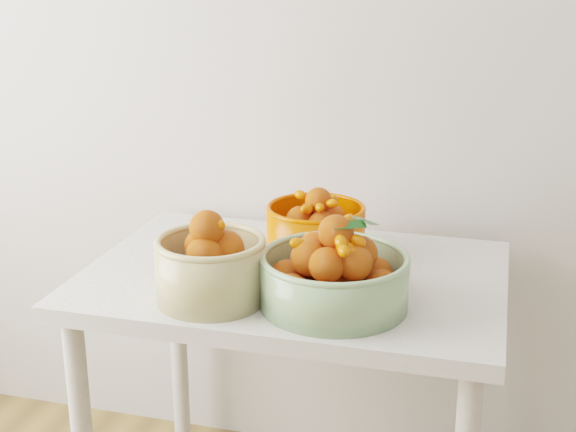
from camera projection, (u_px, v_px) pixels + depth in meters
name	position (u px, v px, depth m)	size (l,w,h in m)	color
table	(294.00, 308.00, 1.97)	(1.00, 0.70, 0.75)	silver
bowl_cream	(211.00, 267.00, 1.75)	(0.29, 0.29, 0.21)	tan
bowl_green	(334.00, 275.00, 1.73)	(0.41, 0.41, 0.21)	#8CB17D
bowl_orange	(316.00, 230.00, 2.01)	(0.26, 0.26, 0.18)	#E94300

